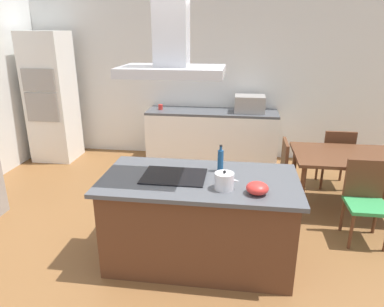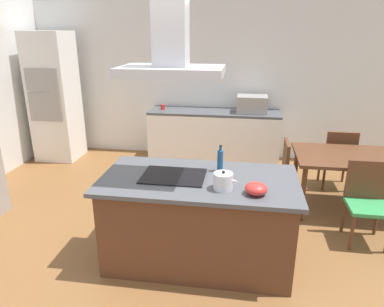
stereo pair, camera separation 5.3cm
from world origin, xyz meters
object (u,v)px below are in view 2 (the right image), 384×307
object	(u,v)px
chair_at_left_end	(276,169)
range_hood	(171,46)
tea_kettle	(223,181)
chair_facing_back_wall	(338,156)
countertop_microwave	(252,104)
cooktop	(173,176)
wall_oven_stack	(54,97)
coffee_mug_red	(163,107)
dining_table	(352,162)
olive_oil_bottle	(220,160)
chair_facing_island	(367,197)
mixing_bowl	(256,189)

from	to	relation	value
chair_at_left_end	range_hood	size ratio (longest dim) A/B	0.99
tea_kettle	chair_facing_back_wall	distance (m)	2.71
countertop_microwave	cooktop	bearing A→B (deg)	-104.69
range_hood	countertop_microwave	bearing A→B (deg)	75.31
range_hood	wall_oven_stack	bearing A→B (deg)	135.09
coffee_mug_red	range_hood	xyz separation A→B (m)	(0.77, -2.87, 1.16)
chair_facing_back_wall	dining_table	bearing A→B (deg)	-90.00
olive_oil_bottle	dining_table	distance (m)	1.96
tea_kettle	olive_oil_bottle	size ratio (longest dim) A/B	0.82
coffee_mug_red	chair_facing_island	distance (m)	3.58
wall_oven_stack	range_hood	world-z (taller)	range_hood
cooktop	tea_kettle	xyz separation A→B (m)	(0.49, -0.21, 0.07)
mixing_bowl	chair_facing_back_wall	distance (m)	2.61
dining_table	range_hood	xyz separation A→B (m)	(-2.00, -1.32, 1.43)
olive_oil_bottle	chair_at_left_end	size ratio (longest dim) A/B	0.30
chair_at_left_end	range_hood	xyz separation A→B (m)	(-1.09, -1.32, 1.59)
cooktop	coffee_mug_red	xyz separation A→B (m)	(-0.77, 2.87, 0.04)
wall_oven_stack	range_hood	bearing A→B (deg)	-44.91
chair_facing_island	range_hood	xyz separation A→B (m)	(-2.00, -0.66, 1.59)
mixing_bowl	tea_kettle	bearing A→B (deg)	168.09
countertop_microwave	chair_at_left_end	size ratio (longest dim) A/B	0.56
chair_facing_island	tea_kettle	bearing A→B (deg)	-150.27
dining_table	chair_at_left_end	xyz separation A→B (m)	(-0.92, 0.00, -0.16)
olive_oil_bottle	countertop_microwave	bearing A→B (deg)	83.05
tea_kettle	countertop_microwave	xyz separation A→B (m)	(0.27, 3.09, 0.06)
mixing_bowl	dining_table	world-z (taller)	mixing_bowl
wall_oven_stack	chair_at_left_end	distance (m)	4.01
olive_oil_bottle	coffee_mug_red	distance (m)	2.93
olive_oil_bottle	countertop_microwave	xyz separation A→B (m)	(0.33, 2.68, 0.03)
coffee_mug_red	chair_facing_back_wall	bearing A→B (deg)	-17.60
olive_oil_bottle	chair_facing_island	distance (m)	1.72
range_hood	olive_oil_bottle	bearing A→B (deg)	25.39
tea_kettle	coffee_mug_red	bearing A→B (deg)	112.32
tea_kettle	coffee_mug_red	world-z (taller)	tea_kettle
countertop_microwave	mixing_bowl	bearing A→B (deg)	-89.68
wall_oven_stack	dining_table	bearing A→B (deg)	-15.86
tea_kettle	chair_facing_back_wall	world-z (taller)	tea_kettle
dining_table	chair_facing_island	size ratio (longest dim) A/B	1.57
dining_table	chair_facing_island	world-z (taller)	chair_facing_island
countertop_microwave	range_hood	bearing A→B (deg)	-104.69
cooktop	olive_oil_bottle	xyz separation A→B (m)	(0.43, 0.20, 0.11)
chair_at_left_end	chair_facing_back_wall	bearing A→B (deg)	36.01
tea_kettle	range_hood	size ratio (longest dim) A/B	0.25
cooktop	coffee_mug_red	bearing A→B (deg)	105.11
mixing_bowl	dining_table	distance (m)	2.03
coffee_mug_red	range_hood	bearing A→B (deg)	-74.89
coffee_mug_red	wall_oven_stack	distance (m)	1.90
cooktop	mixing_bowl	distance (m)	0.82
countertop_microwave	wall_oven_stack	distance (m)	3.42
cooktop	range_hood	size ratio (longest dim) A/B	0.67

